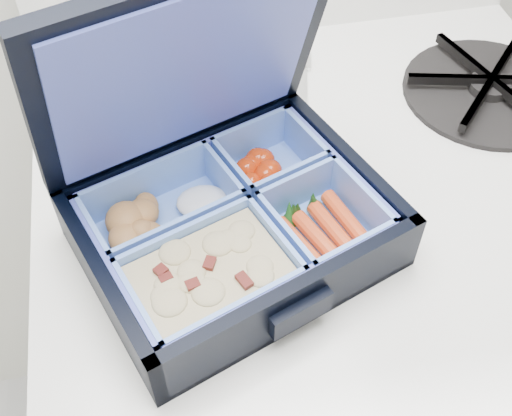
{
  "coord_description": "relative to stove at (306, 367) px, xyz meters",
  "views": [
    {
      "loc": [
        -0.56,
        1.27,
        1.34
      ],
      "look_at": [
        -0.49,
        1.62,
        0.92
      ],
      "focal_mm": 45.0,
      "sensor_mm": 36.0,
      "label": 1
    }
  ],
  "objects": [
    {
      "name": "stove",
      "position": [
        0.0,
        0.0,
        0.0
      ],
      "size": [
        0.59,
        0.59,
        0.88
      ],
      "primitive_type": null,
      "color": "white",
      "rests_on": "floor"
    },
    {
      "name": "bento_box",
      "position": [
        -0.11,
        -0.08,
        0.47
      ],
      "size": [
        0.3,
        0.27,
        0.06
      ],
      "primitive_type": null,
      "rotation": [
        0.0,
        0.0,
        0.35
      ],
      "color": "black",
      "rests_on": "stove"
    },
    {
      "name": "burner_grate",
      "position": [
        0.2,
        0.07,
        0.45
      ],
      "size": [
        0.23,
        0.23,
        0.03
      ],
      "primitive_type": "cylinder",
      "rotation": [
        0.0,
        0.0,
        -0.24
      ],
      "color": "black",
      "rests_on": "stove"
    },
    {
      "name": "burner_grate_rear",
      "position": [
        -0.14,
        0.1,
        0.45
      ],
      "size": [
        0.17,
        0.17,
        0.02
      ],
      "primitive_type": "cylinder",
      "rotation": [
        0.0,
        0.0,
        -0.07
      ],
      "color": "black",
      "rests_on": "stove"
    },
    {
      "name": "fork",
      "position": [
        -0.01,
        0.08,
        0.44
      ],
      "size": [
        0.08,
        0.2,
        0.01
      ],
      "primitive_type": null,
      "rotation": [
        0.0,
        0.0,
        -0.25
      ],
      "color": "silver",
      "rests_on": "stove"
    }
  ]
}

